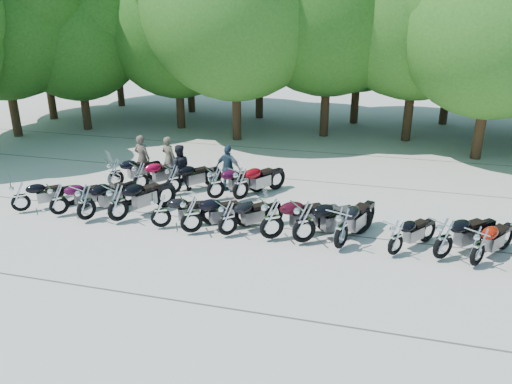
% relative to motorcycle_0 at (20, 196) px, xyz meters
% --- Properties ---
extents(ground, '(90.00, 90.00, 0.00)m').
position_rel_motorcycle_0_xyz_m(ground, '(7.65, -0.48, -0.58)').
color(ground, '#A9A299').
rests_on(ground, ground).
extents(tree_0, '(7.50, 7.50, 9.21)m').
position_rel_motorcycle_0_xyz_m(tree_0, '(-7.77, 12.50, 4.87)').
color(tree_0, '#3A2614').
rests_on(tree_0, ground).
extents(tree_1, '(6.97, 6.97, 8.55)m').
position_rel_motorcycle_0_xyz_m(tree_1, '(-4.40, 10.76, 4.48)').
color(tree_1, '#3A2614').
rests_on(tree_1, ground).
extents(tree_2, '(7.31, 7.31, 8.97)m').
position_rel_motorcycle_0_xyz_m(tree_2, '(0.39, 12.36, 4.73)').
color(tree_2, '#3A2614').
rests_on(tree_2, ground).
extents(tree_3, '(8.70, 8.70, 10.67)m').
position_rel_motorcycle_0_xyz_m(tree_3, '(4.07, 10.76, 5.74)').
color(tree_3, '#3A2614').
rests_on(tree_3, ground).
extents(tree_6, '(8.00, 8.00, 9.82)m').
position_rel_motorcycle_0_xyz_m(tree_6, '(15.20, 10.34, 5.23)').
color(tree_6, '#3A2614').
rests_on(tree_6, ground).
extents(tree_9, '(7.59, 7.59, 9.32)m').
position_rel_motorcycle_0_xyz_m(tree_9, '(-5.89, 17.11, 4.93)').
color(tree_9, '#3A2614').
rests_on(tree_9, ground).
extents(tree_10, '(7.78, 7.78, 9.55)m').
position_rel_motorcycle_0_xyz_m(tree_10, '(-0.65, 16.49, 5.07)').
color(tree_10, '#3A2614').
rests_on(tree_10, ground).
extents(tree_11, '(7.56, 7.56, 9.28)m').
position_rel_motorcycle_0_xyz_m(tree_11, '(3.88, 15.95, 4.91)').
color(tree_11, '#3A2614').
rests_on(tree_11, ground).
extents(tree_12, '(7.88, 7.88, 9.67)m').
position_rel_motorcycle_0_xyz_m(tree_12, '(9.45, 15.99, 5.14)').
color(tree_12, '#3A2614').
rests_on(tree_12, ground).
extents(tree_13, '(8.31, 8.31, 10.20)m').
position_rel_motorcycle_0_xyz_m(tree_13, '(14.34, 17.00, 5.45)').
color(tree_13, '#3A2614').
rests_on(tree_13, ground).
extents(motorcycle_0, '(1.97, 1.84, 1.17)m').
position_rel_motorcycle_0_xyz_m(motorcycle_0, '(0.00, 0.00, 0.00)').
color(motorcycle_0, black).
rests_on(motorcycle_0, ground).
extents(motorcycle_1, '(1.89, 2.07, 1.22)m').
position_rel_motorcycle_0_xyz_m(motorcycle_1, '(1.38, 0.08, 0.03)').
color(motorcycle_1, '#3E0828').
rests_on(motorcycle_1, ground).
extents(motorcycle_2, '(1.54, 2.51, 1.36)m').
position_rel_motorcycle_0_xyz_m(motorcycle_2, '(2.46, -0.06, 0.09)').
color(motorcycle_2, black).
rests_on(motorcycle_2, ground).
extents(motorcycle_3, '(1.88, 2.56, 1.42)m').
position_rel_motorcycle_0_xyz_m(motorcycle_3, '(3.47, 0.11, 0.12)').
color(motorcycle_3, black).
rests_on(motorcycle_3, ground).
extents(motorcycle_4, '(2.21, 1.54, 1.21)m').
position_rel_motorcycle_0_xyz_m(motorcycle_4, '(4.94, 0.03, 0.02)').
color(motorcycle_4, black).
rests_on(motorcycle_4, ground).
extents(motorcycle_5, '(2.35, 1.93, 1.33)m').
position_rel_motorcycle_0_xyz_m(motorcycle_5, '(5.98, -0.10, 0.08)').
color(motorcycle_5, black).
rests_on(motorcycle_5, ground).
extents(motorcycle_6, '(1.99, 2.05, 1.24)m').
position_rel_motorcycle_0_xyz_m(motorcycle_6, '(7.06, 0.03, 0.03)').
color(motorcycle_6, black).
rests_on(motorcycle_6, ground).
extents(motorcycle_7, '(2.54, 2.08, 1.44)m').
position_rel_motorcycle_0_xyz_m(motorcycle_7, '(8.36, 0.10, 0.14)').
color(motorcycle_7, black).
rests_on(motorcycle_7, ground).
extents(motorcycle_8, '(2.51, 2.16, 1.45)m').
position_rel_motorcycle_0_xyz_m(motorcycle_8, '(9.29, 0.10, 0.14)').
color(motorcycle_8, black).
rests_on(motorcycle_8, ground).
extents(motorcycle_9, '(1.57, 2.60, 1.41)m').
position_rel_motorcycle_0_xyz_m(motorcycle_9, '(10.34, 0.03, 0.12)').
color(motorcycle_9, black).
rests_on(motorcycle_9, ground).
extents(motorcycle_10, '(1.73, 2.01, 1.16)m').
position_rel_motorcycle_0_xyz_m(motorcycle_10, '(11.79, 0.03, -0.00)').
color(motorcycle_10, black).
rests_on(motorcycle_10, ground).
extents(motorcycle_11, '(2.22, 2.20, 1.35)m').
position_rel_motorcycle_0_xyz_m(motorcycle_11, '(13.00, 0.11, 0.09)').
color(motorcycle_11, black).
rests_on(motorcycle_11, ground).
extents(motorcycle_12, '(1.82, 2.22, 1.26)m').
position_rel_motorcycle_0_xyz_m(motorcycle_12, '(13.84, -0.04, 0.05)').
color(motorcycle_12, '#9D1505').
rests_on(motorcycle_12, ground).
extents(motorcycle_14, '(1.85, 2.16, 1.24)m').
position_rel_motorcycle_0_xyz_m(motorcycle_14, '(1.81, 2.86, 0.04)').
color(motorcycle_14, black).
rests_on(motorcycle_14, ground).
extents(motorcycle_15, '(1.88, 2.17, 1.25)m').
position_rel_motorcycle_0_xyz_m(motorcycle_15, '(2.88, 2.75, 0.04)').
color(motorcycle_15, maroon).
rests_on(motorcycle_15, ground).
extents(motorcycle_16, '(1.96, 2.15, 1.26)m').
position_rel_motorcycle_0_xyz_m(motorcycle_16, '(4.16, 2.75, 0.05)').
color(motorcycle_16, black).
rests_on(motorcycle_16, ground).
extents(motorcycle_17, '(2.16, 2.11, 1.31)m').
position_rel_motorcycle_0_xyz_m(motorcycle_17, '(5.77, 2.68, 0.07)').
color(motorcycle_17, '#350720').
rests_on(motorcycle_17, ground).
extents(motorcycle_18, '(1.92, 2.41, 1.36)m').
position_rel_motorcycle_0_xyz_m(motorcycle_18, '(6.62, 2.82, 0.09)').
color(motorcycle_18, maroon).
rests_on(motorcycle_18, ground).
extents(rider_0, '(0.72, 0.53, 1.80)m').
position_rel_motorcycle_0_xyz_m(rider_0, '(2.39, 3.91, 0.32)').
color(rider_0, '#504439').
rests_on(rider_0, ground).
extents(rider_1, '(1.03, 0.93, 1.71)m').
position_rel_motorcycle_0_xyz_m(rider_1, '(4.16, 3.31, 0.27)').
color(rider_1, black).
rests_on(rider_1, ground).
extents(rider_2, '(1.08, 0.62, 1.73)m').
position_rel_motorcycle_0_xyz_m(rider_2, '(5.93, 3.64, 0.28)').
color(rider_2, '#233949').
rests_on(rider_2, ground).
extents(rider_3, '(0.72, 0.59, 1.71)m').
position_rel_motorcycle_0_xyz_m(rider_3, '(3.31, 4.30, 0.27)').
color(rider_3, brown).
rests_on(rider_3, ground).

